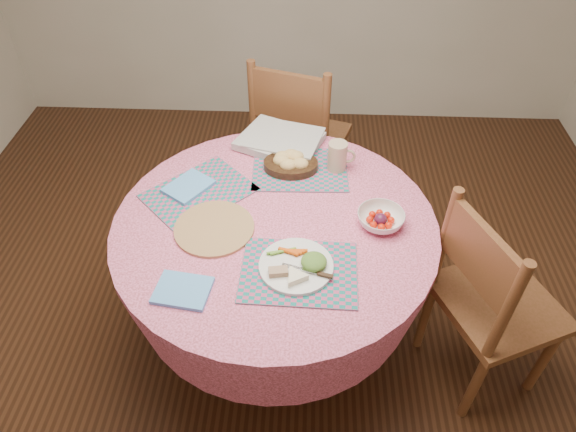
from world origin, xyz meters
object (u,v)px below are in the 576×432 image
Objects in this scene: dining_table at (276,256)px; dinner_plate at (298,265)px; chair_back at (298,138)px; fruit_bowl at (381,219)px; bread_bowl at (290,162)px; chair_right at (489,300)px; latte_mug at (338,156)px; wicker_trivet at (214,228)px.

dinner_plate reaches higher than dining_table.
chair_back reaches higher than fruit_bowl.
dinner_plate is at bearing 109.82° from chair_back.
chair_back is at bearing 86.17° from dining_table.
bread_bowl is at bearing 106.52° from chair_back.
bread_bowl is 1.23× the size of fruit_bowl.
chair_right is at bearing -9.57° from dining_table.
bread_bowl is at bearing -177.85° from latte_mug.
dining_table is 0.30m from wicker_trivet.
wicker_trivet is 0.37m from dinner_plate.
latte_mug is at bearing 53.93° from dining_table.
wicker_trivet is 2.38× the size of latte_mug.
latte_mug reaches higher than dinner_plate.
latte_mug is (-0.60, 0.48, 0.32)m from chair_right.
chair_back is at bearing 88.47° from bread_bowl.
bread_bowl reaches higher than wicker_trivet.
latte_mug reaches higher than wicker_trivet.
chair_right is (0.84, -0.14, -0.06)m from dining_table.
latte_mug is (0.20, 0.01, 0.03)m from bread_bowl.
dining_table is 0.40m from bread_bowl.
chair_back is 0.64m from bread_bowl.
latte_mug reaches higher than dining_table.
dinner_plate is 0.57m from bread_bowl.
latte_mug is at bearing 28.13° from chair_right.
dinner_plate is (0.32, -0.19, 0.02)m from wicker_trivet.
chair_right is 1.10m from wicker_trivet.
fruit_bowl reaches higher than dining_table.
chair_right is 3.19× the size of wicker_trivet.
fruit_bowl is (0.30, 0.24, 0.01)m from dinner_plate.
bread_bowl is at bearing 137.27° from fruit_bowl.
wicker_trivet is 1.60× the size of fruit_bowl.
fruit_bowl is (0.62, 0.06, 0.02)m from wicker_trivet.
chair_back is at bearing 73.47° from wicker_trivet.
dining_table is 6.63× the size of fruit_bowl.
latte_mug is 0.67× the size of fruit_bowl.
dining_table is at bearing 13.47° from wicker_trivet.
chair_back is 5.32× the size of fruit_bowl.
wicker_trivet is 0.62m from fruit_bowl.
bread_bowl is (-0.05, 0.57, 0.02)m from dinner_plate.
chair_right reaches higher than bread_bowl.
chair_back reaches higher than latte_mug.
dinner_plate is at bearing -68.09° from dining_table.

